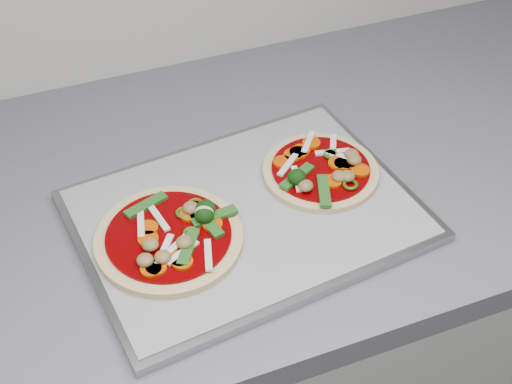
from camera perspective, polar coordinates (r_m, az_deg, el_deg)
name	(u,v)px	position (r m, az deg, el deg)	size (l,w,h in m)	color
baking_tray	(247,216)	(0.90, -0.74, -1.91)	(0.42, 0.31, 0.01)	#929298
parchment	(247,211)	(0.90, -0.75, -1.56)	(0.40, 0.29, 0.00)	#9C9DA2
pizza_left	(173,236)	(0.86, -6.69, -3.52)	(0.24, 0.24, 0.03)	#EDC589
pizza_right	(321,170)	(0.95, 5.23, 1.75)	(0.19, 0.19, 0.03)	#EDC589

